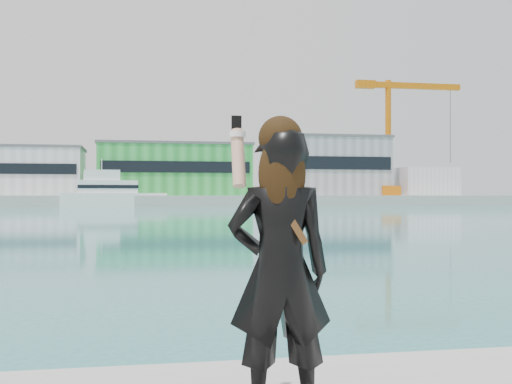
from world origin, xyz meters
TOP-DOWN VIEW (x-y plane):
  - far_quay at (0.00, 130.00)m, footprint 320.00×40.00m
  - warehouse_white at (-22.00, 127.98)m, footprint 24.48×15.35m
  - warehouse_green at (8.00, 127.98)m, footprint 30.60×16.36m
  - warehouse_grey_right at (40.00, 127.98)m, footprint 25.50×15.35m
  - ancillary_shed at (62.00, 126.00)m, footprint 12.00×10.00m
  - dock_crane at (53.20, 122.00)m, footprint 23.00×4.00m
  - flagpole_right at (22.09, 121.00)m, footprint 1.28×0.16m
  - motor_yacht at (-4.14, 112.09)m, footprint 18.68×7.05m
  - buoy_near at (17.04, 68.62)m, footprint 0.50×0.50m
  - woman at (0.60, -0.24)m, footprint 0.60×0.40m

SIDE VIEW (x-z plane):
  - buoy_near at x=17.04m, z-range -0.25..0.25m
  - far_quay at x=0.00m, z-range 0.00..2.00m
  - woman at x=0.60m, z-range 0.81..2.50m
  - motor_yacht at x=-4.14m, z-range -1.86..6.65m
  - ancillary_shed at x=62.00m, z-range 2.00..8.00m
  - flagpole_right at x=22.09m, z-range 2.54..10.54m
  - warehouse_white at x=-22.00m, z-range 2.01..11.51m
  - warehouse_green at x=8.00m, z-range 2.01..12.51m
  - warehouse_grey_right at x=40.00m, z-range 2.01..14.51m
  - dock_crane at x=53.20m, z-range 3.07..27.07m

